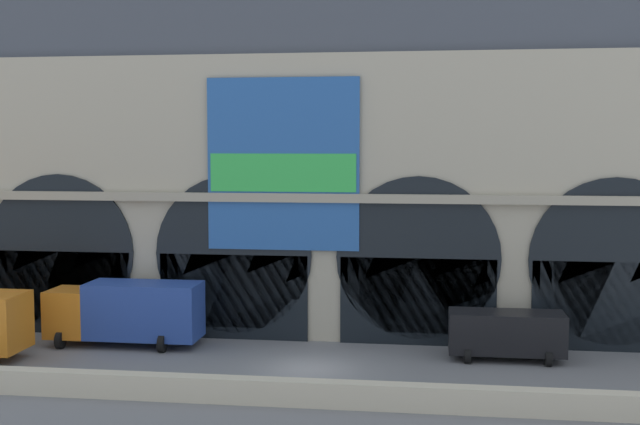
{
  "coord_description": "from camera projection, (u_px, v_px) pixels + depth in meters",
  "views": [
    {
      "loc": [
        5.26,
        -34.53,
        9.86
      ],
      "look_at": [
        -0.21,
        5.0,
        6.47
      ],
      "focal_mm": 45.61,
      "sensor_mm": 36.0,
      "label": 1
    }
  ],
  "objects": [
    {
      "name": "box_truck_midwest",
      "position": [
        127.0,
        311.0,
        39.63
      ],
      "size": [
        7.5,
        2.91,
        3.12
      ],
      "color": "orange",
      "rests_on": "ground"
    },
    {
      "name": "ground_plane",
      "position": [
        309.0,
        369.0,
        35.63
      ],
      "size": [
        200.0,
        200.0,
        0.0
      ],
      "primitive_type": "plane",
      "color": "slate"
    },
    {
      "name": "van_mideast",
      "position": [
        506.0,
        333.0,
        37.06
      ],
      "size": [
        5.2,
        2.48,
        2.2
      ],
      "color": "black",
      "rests_on": "ground"
    },
    {
      "name": "quay_parapet_wall",
      "position": [
        289.0,
        392.0,
        30.66
      ],
      "size": [
        90.0,
        0.7,
        0.98
      ],
      "primitive_type": "cube",
      "color": "beige",
      "rests_on": "ground"
    },
    {
      "name": "station_building",
      "position": [
        332.0,
        160.0,
        42.67
      ],
      "size": [
        47.99,
        6.22,
        18.58
      ],
      "color": "#B2A891",
      "rests_on": "ground"
    }
  ]
}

